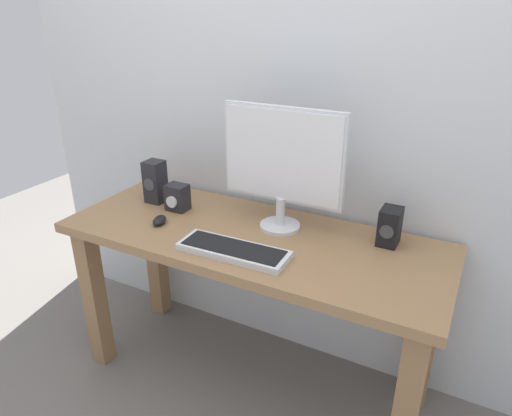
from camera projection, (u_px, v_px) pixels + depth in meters
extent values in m
plane|color=slate|center=(252.00, 377.00, 2.16)|extent=(6.00, 6.00, 0.00)
cube|color=silver|center=(291.00, 32.00, 1.82)|extent=(2.81, 0.04, 3.00)
cube|color=#936D47|center=(251.00, 239.00, 1.85)|extent=(1.56, 0.60, 0.04)
cube|color=#936D47|center=(95.00, 298.00, 2.13)|extent=(0.08, 0.08, 0.72)
cube|color=#936D47|center=(405.00, 413.00, 1.53)|extent=(0.08, 0.08, 0.72)
cube|color=#936D47|center=(156.00, 255.00, 2.49)|extent=(0.08, 0.08, 0.72)
cube|color=#936D47|center=(427.00, 335.00, 1.89)|extent=(0.08, 0.08, 0.72)
cylinder|color=silver|center=(280.00, 226.00, 1.90)|extent=(0.17, 0.17, 0.02)
cylinder|color=silver|center=(280.00, 211.00, 1.87)|extent=(0.04, 0.04, 0.12)
cube|color=silver|center=(283.00, 155.00, 1.78)|extent=(0.50, 0.02, 0.38)
cube|color=white|center=(281.00, 156.00, 1.77)|extent=(0.48, 0.01, 0.36)
cube|color=silver|center=(233.00, 251.00, 1.70)|extent=(0.42, 0.16, 0.03)
cube|color=black|center=(233.00, 247.00, 1.69)|extent=(0.39, 0.13, 0.00)
ellipsoid|color=black|center=(159.00, 220.00, 1.92)|extent=(0.07, 0.10, 0.03)
cube|color=black|center=(390.00, 226.00, 1.75)|extent=(0.08, 0.10, 0.15)
cylinder|color=#3F3F44|center=(387.00, 232.00, 1.70)|extent=(0.05, 0.00, 0.05)
cube|color=#232328|center=(155.00, 182.00, 2.11)|extent=(0.08, 0.08, 0.20)
cylinder|color=#3F3F44|center=(149.00, 185.00, 2.08)|extent=(0.06, 0.00, 0.06)
cube|color=#232328|center=(177.00, 197.00, 2.04)|extent=(0.09, 0.07, 0.12)
cylinder|color=silver|center=(172.00, 202.00, 2.01)|extent=(0.05, 0.01, 0.05)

